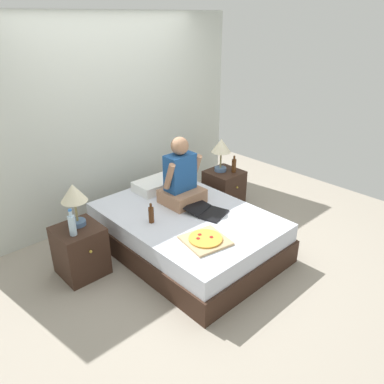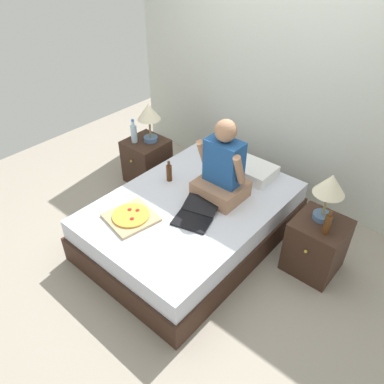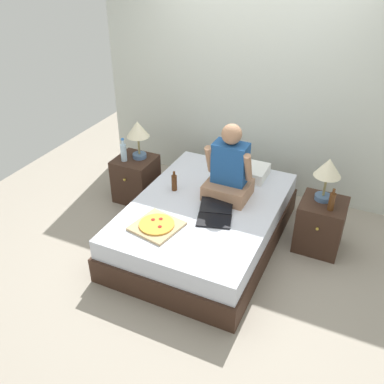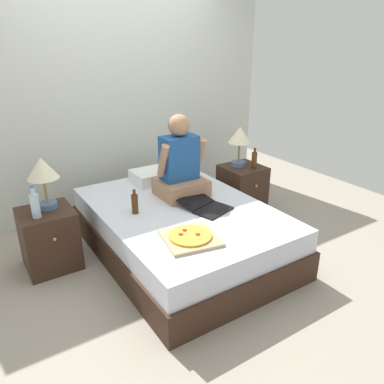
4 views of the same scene
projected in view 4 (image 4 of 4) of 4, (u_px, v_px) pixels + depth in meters
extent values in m
plane|color=#9E9384|center=(182.00, 251.00, 3.56)|extent=(5.81, 5.81, 0.00)
cube|color=silver|center=(116.00, 99.00, 4.15)|extent=(3.81, 0.12, 2.50)
cube|color=#382319|center=(181.00, 239.00, 3.51)|extent=(1.42, 2.01, 0.26)
cube|color=silver|center=(181.00, 217.00, 3.42)|extent=(1.38, 1.95, 0.20)
cube|color=#382319|center=(49.00, 239.00, 3.25)|extent=(0.44, 0.44, 0.53)
sphere|color=gold|center=(55.00, 239.00, 3.03)|extent=(0.03, 0.03, 0.03)
cylinder|color=#4C6B93|center=(48.00, 205.00, 3.20)|extent=(0.16, 0.16, 0.05)
cylinder|color=olive|center=(45.00, 191.00, 3.14)|extent=(0.02, 0.02, 0.22)
cone|color=beige|center=(42.00, 168.00, 3.07)|extent=(0.26, 0.26, 0.18)
cylinder|color=silver|center=(35.00, 206.00, 3.00)|extent=(0.07, 0.07, 0.20)
cylinder|color=silver|center=(33.00, 191.00, 2.95)|extent=(0.03, 0.03, 0.06)
cylinder|color=blue|center=(32.00, 187.00, 2.93)|extent=(0.04, 0.04, 0.02)
cube|color=#382319|center=(242.00, 188.00, 4.34)|extent=(0.44, 0.44, 0.53)
sphere|color=gold|center=(256.00, 186.00, 4.11)|extent=(0.03, 0.03, 0.03)
cylinder|color=#4C6B93|center=(238.00, 164.00, 4.25)|extent=(0.16, 0.16, 0.05)
cylinder|color=olive|center=(239.00, 152.00, 4.20)|extent=(0.02, 0.02, 0.22)
cone|color=beige|center=(240.00, 135.00, 4.12)|extent=(0.26, 0.26, 0.18)
cylinder|color=#512D14|center=(254.00, 160.00, 4.16)|extent=(0.06, 0.06, 0.18)
cylinder|color=#512D14|center=(255.00, 150.00, 4.11)|extent=(0.03, 0.03, 0.05)
cube|color=white|center=(157.00, 175.00, 4.00)|extent=(0.52, 0.34, 0.12)
cube|color=#A37556|center=(181.00, 187.00, 3.61)|extent=(0.44, 0.40, 0.16)
cube|color=#1E4C8C|center=(179.00, 158.00, 3.52)|extent=(0.34, 0.20, 0.42)
sphere|color=#A37556|center=(179.00, 125.00, 3.41)|extent=(0.20, 0.20, 0.20)
cylinder|color=#A37556|center=(163.00, 161.00, 3.38)|extent=(0.07, 0.18, 0.32)
cylinder|color=#A37556|center=(200.00, 154.00, 3.58)|extent=(0.07, 0.18, 0.32)
cube|color=black|center=(213.00, 210.00, 3.30)|extent=(0.37, 0.30, 0.02)
cube|color=black|center=(196.00, 201.00, 3.41)|extent=(0.36, 0.28, 0.06)
cube|color=tan|center=(190.00, 238.00, 2.83)|extent=(0.47, 0.47, 0.03)
cylinder|color=gold|center=(190.00, 236.00, 2.83)|extent=(0.33, 0.33, 0.02)
cylinder|color=maroon|center=(181.00, 234.00, 2.82)|extent=(0.04, 0.04, 0.00)
cylinder|color=maroon|center=(198.00, 234.00, 2.82)|extent=(0.04, 0.04, 0.00)
cylinder|color=maroon|center=(185.00, 230.00, 2.89)|extent=(0.04, 0.04, 0.00)
cylinder|color=#4C2811|center=(135.00, 204.00, 3.24)|extent=(0.06, 0.06, 0.17)
cylinder|color=#4C2811|center=(134.00, 192.00, 3.19)|extent=(0.03, 0.03, 0.05)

